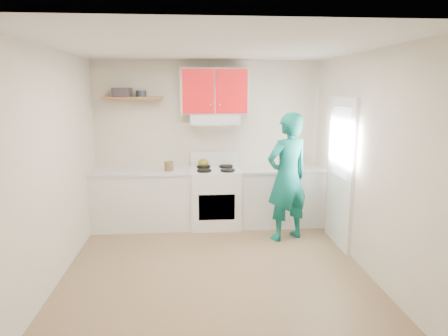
{
  "coord_description": "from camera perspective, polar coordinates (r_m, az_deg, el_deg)",
  "views": [
    {
      "loc": [
        -0.26,
        -4.41,
        2.17
      ],
      "look_at": [
        0.15,
        0.55,
        1.15
      ],
      "focal_mm": 31.43,
      "sensor_mm": 36.0,
      "label": 1
    }
  ],
  "objects": [
    {
      "name": "floor",
      "position": [
        4.92,
        -1.25,
        -14.59
      ],
      "size": [
        3.8,
        3.8,
        0.0
      ],
      "primitive_type": "plane",
      "color": "brown",
      "rests_on": "ground"
    },
    {
      "name": "ceiling",
      "position": [
        4.44,
        -1.41,
        17.15
      ],
      "size": [
        3.6,
        3.8,
        0.04
      ],
      "primitive_type": "cube",
      "color": "white",
      "rests_on": "floor"
    },
    {
      "name": "back_wall",
      "position": [
        6.37,
        -2.35,
        3.73
      ],
      "size": [
        3.6,
        0.04,
        2.6
      ],
      "primitive_type": "cube",
      "color": "beige",
      "rests_on": "floor"
    },
    {
      "name": "front_wall",
      "position": [
        2.67,
        1.15,
        -7.43
      ],
      "size": [
        3.6,
        0.04,
        2.6
      ],
      "primitive_type": "cube",
      "color": "beige",
      "rests_on": "floor"
    },
    {
      "name": "left_wall",
      "position": [
        4.75,
        -23.56,
        0.06
      ],
      "size": [
        0.04,
        3.8,
        2.6
      ],
      "primitive_type": "cube",
      "color": "beige",
      "rests_on": "floor"
    },
    {
      "name": "right_wall",
      "position": [
        4.94,
        19.99,
        0.75
      ],
      "size": [
        0.04,
        3.8,
        2.6
      ],
      "primitive_type": "cube",
      "color": "beige",
      "rests_on": "floor"
    },
    {
      "name": "door",
      "position": [
        5.62,
        16.63,
        -0.67
      ],
      "size": [
        0.05,
        0.85,
        2.05
      ],
      "primitive_type": "cube",
      "color": "white",
      "rests_on": "floor"
    },
    {
      "name": "door_glass",
      "position": [
        5.54,
        16.62,
        3.63
      ],
      "size": [
        0.01,
        0.55,
        0.95
      ],
      "primitive_type": "cube",
      "color": "white",
      "rests_on": "door"
    },
    {
      "name": "counter_left",
      "position": [
        6.3,
        -11.7,
        -4.51
      ],
      "size": [
        1.52,
        0.6,
        0.9
      ],
      "primitive_type": "cube",
      "color": "silver",
      "rests_on": "floor"
    },
    {
      "name": "counter_right",
      "position": [
        6.4,
        8.1,
        -4.12
      ],
      "size": [
        1.32,
        0.6,
        0.9
      ],
      "primitive_type": "cube",
      "color": "silver",
      "rests_on": "floor"
    },
    {
      "name": "stove",
      "position": [
        6.23,
        -1.24,
        -4.34
      ],
      "size": [
        0.76,
        0.65,
        0.92
      ],
      "primitive_type": "cube",
      "color": "white",
      "rests_on": "floor"
    },
    {
      "name": "range_hood",
      "position": [
        6.12,
        -1.35,
        7.13
      ],
      "size": [
        0.76,
        0.44,
        0.15
      ],
      "primitive_type": "cube",
      "color": "silver",
      "rests_on": "back_wall"
    },
    {
      "name": "upper_cabinets",
      "position": [
        6.15,
        -1.4,
        11.11
      ],
      "size": [
        1.02,
        0.33,
        0.7
      ],
      "primitive_type": "cube",
      "color": "red",
      "rests_on": "back_wall"
    },
    {
      "name": "shelf",
      "position": [
        6.22,
        -13.15,
        9.91
      ],
      "size": [
        0.9,
        0.3,
        0.04
      ],
      "primitive_type": "cube",
      "color": "brown",
      "rests_on": "back_wall"
    },
    {
      "name": "books",
      "position": [
        6.22,
        -14.61,
        10.62
      ],
      "size": [
        0.29,
        0.24,
        0.13
      ],
      "primitive_type": "cube",
      "rotation": [
        0.0,
        0.0,
        -0.22
      ],
      "color": "#3B343B",
      "rests_on": "shelf"
    },
    {
      "name": "tin",
      "position": [
        6.21,
        -11.94,
        10.55
      ],
      "size": [
        0.16,
        0.16,
        0.09
      ],
      "primitive_type": "cylinder",
      "rotation": [
        0.0,
        0.0,
        -0.05
      ],
      "color": "#333D4C",
      "rests_on": "shelf"
    },
    {
      "name": "kettle",
      "position": [
        6.28,
        -3.02,
        0.74
      ],
      "size": [
        0.21,
        0.21,
        0.14
      ],
      "primitive_type": "ellipsoid",
      "rotation": [
        0.0,
        0.0,
        0.34
      ],
      "color": "olive",
      "rests_on": "stove"
    },
    {
      "name": "crock",
      "position": [
        6.06,
        -8.03,
        0.17
      ],
      "size": [
        0.18,
        0.18,
        0.16
      ],
      "primitive_type": "cylinder",
      "rotation": [
        0.0,
        0.0,
        0.35
      ],
      "color": "brown",
      "rests_on": "counter_left"
    },
    {
      "name": "cutting_board",
      "position": [
        6.22,
        6.36,
        -0.18
      ],
      "size": [
        0.35,
        0.3,
        0.02
      ],
      "primitive_type": "cube",
      "rotation": [
        0.0,
        0.0,
        -0.28
      ],
      "color": "olive",
      "rests_on": "counter_right"
    },
    {
      "name": "silicone_mat",
      "position": [
        6.29,
        11.17,
        -0.26
      ],
      "size": [
        0.36,
        0.33,
        0.01
      ],
      "primitive_type": "cube",
      "rotation": [
        0.0,
        0.0,
        -0.34
      ],
      "color": "red",
      "rests_on": "counter_right"
    },
    {
      "name": "person",
      "position": [
        5.65,
        9.2,
        -1.34
      ],
      "size": [
        0.79,
        0.67,
        1.84
      ],
      "primitive_type": "imported",
      "rotation": [
        0.0,
        0.0,
        3.54
      ],
      "color": "#0A6158",
      "rests_on": "floor"
    }
  ]
}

